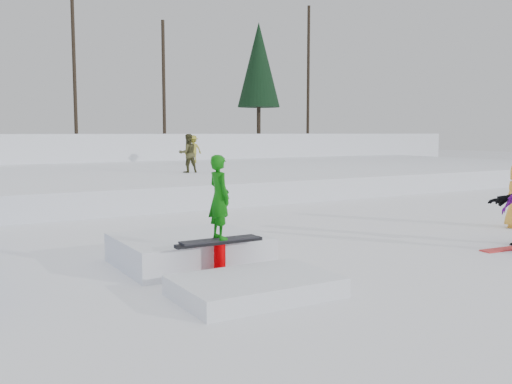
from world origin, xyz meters
TOP-DOWN VIEW (x-y plane):
  - ground at (0.00, 0.00)m, footprint 120.00×120.00m
  - snow_berm at (0.00, 30.00)m, footprint 60.00×14.00m
  - snow_midrise at (0.00, 16.00)m, footprint 50.00×18.00m
  - treeline at (6.18, 28.28)m, footprint 40.24×4.22m
  - walker_olive at (3.47, 12.73)m, footprint 0.82×0.65m
  - walker_ygreen at (6.81, 19.62)m, footprint 1.03×0.65m
  - loose_board_red at (4.50, -1.82)m, footprint 1.42×0.40m
  - jib_rail_feature at (-1.92, -0.32)m, footprint 2.60×4.40m

SIDE VIEW (x-z plane):
  - ground at x=0.00m, z-range 0.00..0.00m
  - loose_board_red at x=4.50m, z-range 0.00..0.03m
  - jib_rail_feature at x=-1.92m, z-range -0.75..1.36m
  - snow_midrise at x=0.00m, z-range 0.00..0.80m
  - snow_berm at x=0.00m, z-range 0.00..2.40m
  - walker_ygreen at x=6.81m, z-range 0.80..2.34m
  - walker_olive at x=3.47m, z-range 0.80..2.43m
  - treeline at x=6.18m, z-range 2.20..12.70m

